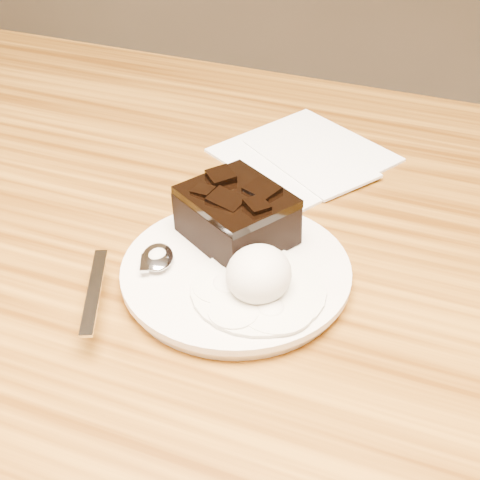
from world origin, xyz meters
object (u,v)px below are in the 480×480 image
(dining_table, at_px, (192,456))
(spoon, at_px, (158,259))
(plate, at_px, (236,274))
(napkin, at_px, (304,154))
(brownie, at_px, (236,218))
(ice_cream_scoop, at_px, (259,274))

(dining_table, relative_size, spoon, 7.36)
(dining_table, bearing_deg, plate, -32.62)
(dining_table, distance_m, napkin, 0.43)
(brownie, xyz_separation_m, ice_cream_scoop, (0.05, -0.07, -0.00))
(brownie, bearing_deg, plate, -69.13)
(brownie, xyz_separation_m, napkin, (0.01, 0.20, -0.04))
(brownie, bearing_deg, spoon, -129.87)
(napkin, bearing_deg, dining_table, -112.77)
(dining_table, xyz_separation_m, spoon, (0.02, -0.08, 0.40))
(ice_cream_scoop, bearing_deg, plate, 141.88)
(brownie, height_order, ice_cream_scoop, same)
(plate, relative_size, spoon, 1.27)
(dining_table, height_order, ice_cream_scoop, ice_cream_scoop)
(ice_cream_scoop, relative_size, napkin, 0.35)
(spoon, distance_m, napkin, 0.27)
(brownie, bearing_deg, ice_cream_scoop, -54.90)
(dining_table, height_order, spoon, spoon)
(dining_table, relative_size, brownie, 12.98)
(plate, height_order, napkin, plate)
(dining_table, bearing_deg, ice_cream_scoop, -34.12)
(napkin, bearing_deg, plate, -87.79)
(brownie, height_order, napkin, brownie)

